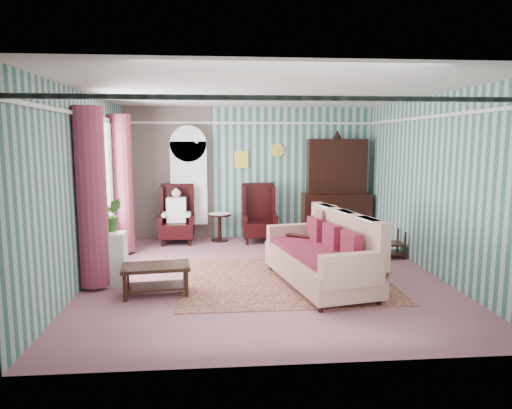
{
  "coord_description": "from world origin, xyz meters",
  "views": [
    {
      "loc": [
        -0.73,
        -7.14,
        2.17
      ],
      "look_at": [
        -0.08,
        0.6,
        1.08
      ],
      "focal_mm": 32.0,
      "sensor_mm": 36.0,
      "label": 1
    }
  ],
  "objects": [
    {
      "name": "floor",
      "position": [
        0.0,
        0.0,
        0.0
      ],
      "size": [
        6.0,
        6.0,
        0.0
      ],
      "primitive_type": "plane",
      "color": "#8A505A",
      "rests_on": "ground"
    },
    {
      "name": "room_shell",
      "position": [
        -0.62,
        0.18,
        2.01
      ],
      "size": [
        5.53,
        6.02,
        2.91
      ],
      "color": "#346059",
      "rests_on": "ground"
    },
    {
      "name": "bookcase",
      "position": [
        -1.35,
        2.84,
        1.12
      ],
      "size": [
        0.8,
        0.28,
        2.24
      ],
      "primitive_type": "cube",
      "color": "silver",
      "rests_on": "floor"
    },
    {
      "name": "dresser_hutch",
      "position": [
        1.9,
        2.72,
        1.18
      ],
      "size": [
        1.5,
        0.56,
        2.36
      ],
      "primitive_type": "cube",
      "color": "black",
      "rests_on": "floor"
    },
    {
      "name": "wingback_left",
      "position": [
        -1.6,
        2.45,
        0.62
      ],
      "size": [
        0.76,
        0.8,
        1.25
      ],
      "primitive_type": "cube",
      "color": "black",
      "rests_on": "floor"
    },
    {
      "name": "wingback_right",
      "position": [
        0.15,
        2.45,
        0.62
      ],
      "size": [
        0.76,
        0.8,
        1.25
      ],
      "primitive_type": "cube",
      "color": "black",
      "rests_on": "floor"
    },
    {
      "name": "seated_woman",
      "position": [
        -1.6,
        2.45,
        0.59
      ],
      "size": [
        0.44,
        0.4,
        1.18
      ],
      "primitive_type": null,
      "color": "beige",
      "rests_on": "floor"
    },
    {
      "name": "round_side_table",
      "position": [
        -0.7,
        2.6,
        0.3
      ],
      "size": [
        0.5,
        0.5,
        0.6
      ],
      "primitive_type": "cylinder",
      "color": "black",
      "rests_on": "floor"
    },
    {
      "name": "nest_table",
      "position": [
        2.47,
        0.9,
        0.27
      ],
      "size": [
        0.45,
        0.38,
        0.54
      ],
      "primitive_type": "cube",
      "color": "black",
      "rests_on": "floor"
    },
    {
      "name": "plant_stand",
      "position": [
        -2.4,
        -0.3,
        0.4
      ],
      "size": [
        0.55,
        0.35,
        0.8
      ],
      "primitive_type": "cube",
      "color": "silver",
      "rests_on": "floor"
    },
    {
      "name": "rug",
      "position": [
        0.3,
        -0.3,
        0.01
      ],
      "size": [
        3.2,
        2.6,
        0.01
      ],
      "primitive_type": "cube",
      "color": "#4D191A",
      "rests_on": "floor"
    },
    {
      "name": "sofa",
      "position": [
        0.77,
        -0.61,
        0.51
      ],
      "size": [
        1.42,
        2.41,
        1.02
      ],
      "primitive_type": "cube",
      "rotation": [
        0.0,
        0.0,
        1.77
      ],
      "color": "beige",
      "rests_on": "floor"
    },
    {
      "name": "floral_armchair",
      "position": [
        0.82,
        0.51,
        0.47
      ],
      "size": [
        1.12,
        1.14,
        0.93
      ],
      "primitive_type": "cube",
      "rotation": [
        0.0,
        0.0,
        1.0
      ],
      "color": "beige",
      "rests_on": "floor"
    },
    {
      "name": "coffee_table",
      "position": [
        -1.61,
        -0.81,
        0.22
      ],
      "size": [
        0.99,
        0.63,
        0.43
      ],
      "primitive_type": "cube",
      "rotation": [
        0.0,
        0.0,
        0.12
      ],
      "color": "black",
      "rests_on": "floor"
    },
    {
      "name": "potted_plant_a",
      "position": [
        -2.47,
        -0.4,
        0.99
      ],
      "size": [
        0.38,
        0.35,
        0.38
      ],
      "primitive_type": "imported",
      "rotation": [
        0.0,
        0.0,
        -0.15
      ],
      "color": "#184D18",
      "rests_on": "plant_stand"
    },
    {
      "name": "potted_plant_b",
      "position": [
        -2.33,
        -0.15,
        1.05
      ],
      "size": [
        0.34,
        0.31,
        0.5
      ],
      "primitive_type": "imported",
      "rotation": [
        0.0,
        0.0,
        0.37
      ],
      "color": "#29571B",
      "rests_on": "plant_stand"
    },
    {
      "name": "potted_plant_c",
      "position": [
        -2.44,
        -0.19,
        1.0
      ],
      "size": [
        0.27,
        0.27,
        0.41
      ],
      "primitive_type": "imported",
      "rotation": [
        0.0,
        0.0,
        -0.23
      ],
      "color": "#23551A",
      "rests_on": "plant_stand"
    }
  ]
}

